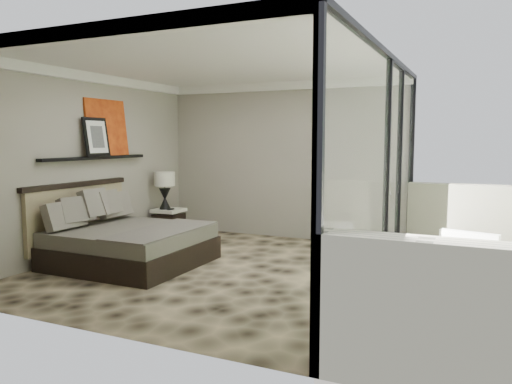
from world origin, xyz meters
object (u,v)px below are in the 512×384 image
at_px(nightstand, 169,223).
at_px(lounger, 451,272).
at_px(bed, 125,241).
at_px(table_lamp, 165,185).

bearing_deg(nightstand, lounger, -11.92).
distance_m(bed, nightstand, 2.02).
bearing_deg(bed, lounger, 9.83).
height_order(bed, table_lamp, table_lamp).
bearing_deg(bed, nightstand, 106.63).
xyz_separation_m(bed, lounger, (4.35, 0.75, -0.14)).
bearing_deg(table_lamp, nightstand, 56.30).
distance_m(nightstand, table_lamp, 0.71).
bearing_deg(lounger, bed, -155.17).
distance_m(bed, table_lamp, 2.07).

